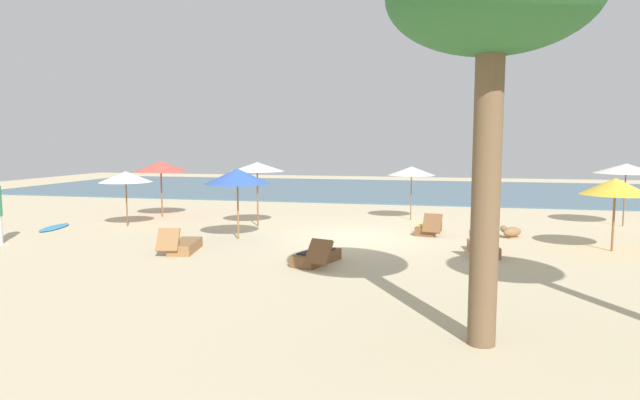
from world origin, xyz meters
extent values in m
plane|color=beige|center=(0.00, 0.00, 0.00)|extent=(60.00, 60.00, 0.00)
cube|color=#476B7F|center=(0.00, 17.00, 0.03)|extent=(48.00, 16.00, 0.06)
cylinder|color=olive|center=(-3.46, -1.18, 1.07)|extent=(0.05, 0.05, 2.14)
cone|color=#3359B2|center=(-3.46, -1.18, 1.95)|extent=(2.00, 2.00, 0.47)
cylinder|color=brown|center=(-8.26, 0.35, 0.95)|extent=(0.05, 0.05, 1.91)
cone|color=silver|center=(-8.26, 0.35, 1.77)|extent=(1.83, 1.83, 0.38)
cylinder|color=brown|center=(-8.29, 2.85, 1.09)|extent=(0.06, 0.06, 2.18)
cone|color=#D84C3F|center=(-8.29, 2.85, 2.02)|extent=(2.06, 2.06, 0.42)
cylinder|color=brown|center=(8.95, 4.34, 1.09)|extent=(0.05, 0.05, 2.18)
cone|color=silver|center=(8.95, 4.34, 2.06)|extent=(2.12, 2.12, 0.35)
cylinder|color=brown|center=(1.47, 4.25, 1.00)|extent=(0.04, 0.04, 2.00)
cone|color=silver|center=(1.47, 4.25, 1.89)|extent=(1.80, 1.80, 0.33)
cylinder|color=brown|center=(-3.73, 1.39, 1.12)|extent=(0.06, 0.06, 2.23)
cone|color=silver|center=(-3.73, 1.39, 2.12)|extent=(1.91, 1.91, 0.32)
cylinder|color=brown|center=(7.26, -0.60, 0.98)|extent=(0.06, 0.06, 1.97)
cone|color=gold|center=(7.26, -0.60, 1.79)|extent=(1.83, 1.83, 0.46)
cube|color=brown|center=(-0.33, -3.88, 0.14)|extent=(1.03, 1.61, 0.28)
cube|color=brown|center=(-0.12, -4.55, 0.43)|extent=(0.68, 0.60, 0.56)
cube|color=#26262D|center=(-0.33, -3.88, 0.30)|extent=(0.81, 1.16, 0.03)
cube|color=olive|center=(-4.19, -3.27, 0.14)|extent=(0.89, 1.59, 0.28)
cube|color=olive|center=(-4.33, -3.96, 0.44)|extent=(0.64, 0.51, 0.59)
cube|color=brown|center=(2.25, 1.25, 0.14)|extent=(0.86, 1.58, 0.28)
cube|color=brown|center=(2.37, 0.57, 0.44)|extent=(0.63, 0.49, 0.59)
cube|color=yellow|center=(2.25, 1.25, 0.30)|extent=(0.69, 1.12, 0.03)
cube|color=olive|center=(3.78, -1.78, 0.14)|extent=(0.80, 1.57, 0.28)
cube|color=olive|center=(3.68, -2.47, 0.44)|extent=(0.61, 0.43, 0.61)
cylinder|color=brown|center=(3.31, -8.62, 2.26)|extent=(0.41, 0.41, 4.51)
cube|color=olive|center=(4.82, 0.96, 0.02)|extent=(0.46, 0.44, 0.04)
ellipsoid|color=olive|center=(4.82, 0.96, 0.19)|extent=(0.73, 0.69, 0.31)
sphere|color=olive|center=(4.59, 1.16, 0.25)|extent=(0.22, 0.22, 0.22)
ellipsoid|color=#338CCC|center=(-10.47, -0.65, 0.04)|extent=(0.95, 1.94, 0.07)
camera|label=1|loc=(2.73, -16.80, 3.01)|focal=30.57mm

